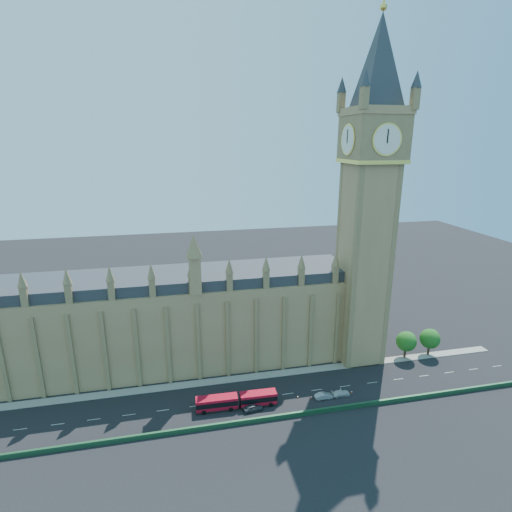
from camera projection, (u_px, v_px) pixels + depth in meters
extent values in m
plane|color=black|center=(243.00, 400.00, 102.00)|extent=(400.00, 400.00, 0.00)
cube|color=#9C754B|center=(143.00, 327.00, 114.17)|extent=(120.00, 20.00, 25.00)
cube|color=#2D3035|center=(139.00, 281.00, 110.26)|extent=(120.00, 18.00, 3.00)
cube|color=#9C754B|center=(363.00, 266.00, 114.68)|extent=(12.00, 12.00, 58.00)
cube|color=olive|center=(373.00, 140.00, 104.92)|extent=(14.00, 14.00, 12.00)
cylinder|color=silver|center=(387.00, 140.00, 98.20)|extent=(7.20, 0.30, 7.20)
cube|color=#9C754B|center=(375.00, 111.00, 102.97)|extent=(14.50, 14.50, 2.00)
pyramid|color=#2D3035|center=(383.00, 11.00, 96.55)|extent=(20.59, 20.59, 22.00)
sphere|color=#F2C64C|center=(384.00, 7.00, 96.33)|extent=(1.80, 1.80, 1.80)
cube|color=#1E4C2D|center=(250.00, 421.00, 93.38)|extent=(160.00, 0.60, 1.20)
cube|color=gray|center=(237.00, 379.00, 110.90)|extent=(160.00, 3.00, 0.16)
cylinder|color=#382619|center=(405.00, 352.00, 121.26)|extent=(0.70, 0.70, 4.00)
sphere|color=#174813|center=(406.00, 341.00, 120.28)|extent=(6.00, 6.00, 6.00)
sphere|color=#174813|center=(408.00, 339.00, 120.56)|extent=(4.38, 4.38, 4.38)
cylinder|color=#382619|center=(428.00, 349.00, 122.86)|extent=(0.70, 0.70, 4.00)
sphere|color=#174813|center=(430.00, 339.00, 121.89)|extent=(6.00, 6.00, 6.00)
sphere|color=#174813|center=(432.00, 336.00, 122.16)|extent=(4.38, 4.38, 4.38)
cube|color=#B10B21|center=(217.00, 403.00, 97.91)|extent=(10.32, 3.13, 3.41)
cube|color=#B10B21|center=(258.00, 399.00, 99.71)|extent=(9.18, 3.10, 3.41)
cube|color=black|center=(217.00, 402.00, 97.79)|extent=(10.37, 3.19, 1.30)
cube|color=black|center=(258.00, 397.00, 99.59)|extent=(9.23, 3.15, 1.30)
cylinder|color=black|center=(237.00, 402.00, 98.81)|extent=(0.96, 2.76, 2.73)
cylinder|color=black|center=(204.00, 413.00, 96.31)|extent=(1.15, 0.37, 1.14)
cylinder|color=black|center=(203.00, 405.00, 99.00)|extent=(1.15, 0.37, 1.14)
cylinder|color=black|center=(231.00, 409.00, 97.45)|extent=(1.15, 0.37, 1.14)
cylinder|color=black|center=(230.00, 402.00, 100.14)|extent=(1.15, 0.37, 1.14)
cylinder|color=black|center=(248.00, 407.00, 98.18)|extent=(1.15, 0.37, 1.14)
cylinder|color=black|center=(246.00, 400.00, 100.86)|extent=(1.15, 0.37, 1.14)
cylinder|color=black|center=(271.00, 405.00, 99.19)|extent=(1.15, 0.37, 1.14)
cylinder|color=black|center=(268.00, 398.00, 101.88)|extent=(1.15, 0.37, 1.14)
imported|color=#3D3F44|center=(253.00, 408.00, 97.69)|extent=(5.02, 2.47, 1.65)
imported|color=#95979C|center=(324.00, 396.00, 102.33)|extent=(4.65, 1.64, 1.53)
imported|color=silver|center=(341.00, 393.00, 103.44)|extent=(4.93, 2.11, 1.42)
cube|color=black|center=(352.00, 393.00, 104.74)|extent=(0.45, 0.45, 0.04)
cone|color=#FF400D|center=(352.00, 392.00, 104.65)|extent=(0.49, 0.49, 0.63)
cylinder|color=white|center=(352.00, 392.00, 104.63)|extent=(0.31, 0.31, 0.11)
cube|color=black|center=(340.00, 391.00, 105.62)|extent=(0.59, 0.59, 0.04)
cone|color=orange|center=(341.00, 390.00, 105.51)|extent=(0.64, 0.64, 0.78)
cylinder|color=white|center=(341.00, 389.00, 105.48)|extent=(0.38, 0.38, 0.13)
cube|color=black|center=(298.00, 398.00, 102.72)|extent=(0.45, 0.45, 0.04)
cone|color=#F6510C|center=(298.00, 397.00, 102.64)|extent=(0.49, 0.49, 0.64)
cylinder|color=white|center=(298.00, 397.00, 102.62)|extent=(0.31, 0.31, 0.11)
cube|color=black|center=(311.00, 398.00, 102.62)|extent=(0.44, 0.44, 0.04)
cone|color=red|center=(311.00, 397.00, 102.53)|extent=(0.48, 0.48, 0.64)
cylinder|color=white|center=(311.00, 397.00, 102.51)|extent=(0.31, 0.31, 0.11)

